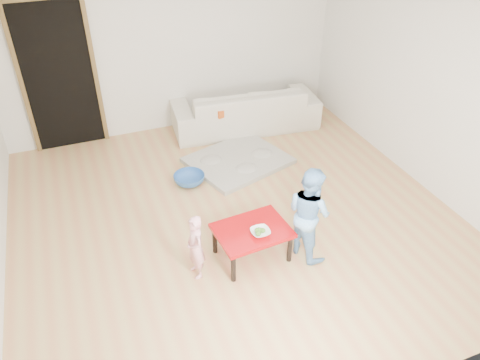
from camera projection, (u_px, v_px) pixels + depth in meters
floor at (234, 216)px, 5.52m from camera, size 5.00×5.00×0.01m
back_wall at (172, 44)px, 6.71m from camera, size 5.00×0.02×2.60m
right_wall at (430, 83)px, 5.54m from camera, size 0.02×5.00×2.60m
doorway at (59, 78)px, 6.37m from camera, size 1.02×0.08×2.11m
sofa at (245, 108)px, 7.20m from camera, size 2.29×1.09×0.65m
cushion at (223, 107)px, 6.85m from camera, size 0.51×0.48×0.11m
red_table at (252, 243)px, 4.87m from camera, size 0.79×0.62×0.37m
bowl at (260, 232)px, 4.69m from camera, size 0.19×0.19×0.05m
broccoli at (260, 232)px, 4.68m from camera, size 0.12×0.12×0.06m
child_pink at (195, 247)px, 4.56m from camera, size 0.20×0.28×0.72m
child_blue at (309, 213)px, 4.74m from camera, size 0.51×0.59×1.05m
basin at (189, 179)px, 6.05m from camera, size 0.40×0.40×0.13m
blanket at (238, 160)px, 6.49m from camera, size 1.51×1.37×0.06m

